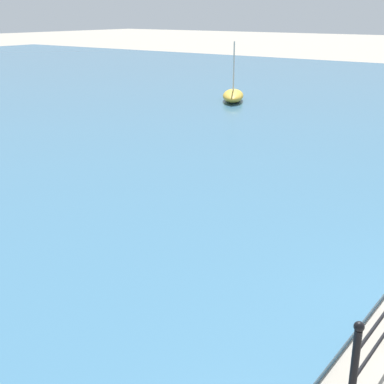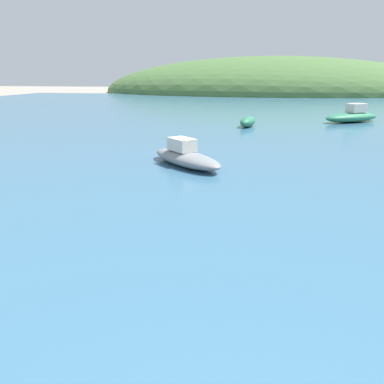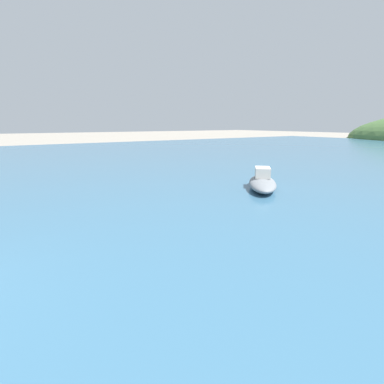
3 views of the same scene
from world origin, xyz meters
TOP-DOWN VIEW (x-y plane):
  - water at (0.00, 32.00)m, footprint 80.00×60.00m
  - far_hillside at (0.00, 71.02)m, footprint 60.82×33.45m
  - boat_far_left at (-2.93, 12.42)m, footprint 3.41×3.31m
  - boat_far_right at (5.45, 26.93)m, footprint 4.41×3.80m
  - boat_white_sailboat at (-1.33, 23.27)m, footprint 1.20×2.37m

SIDE VIEW (x-z plane):
  - far_hillside at x=0.00m, z-range -6.31..6.31m
  - water at x=0.00m, z-range 0.00..0.10m
  - boat_far_left at x=-2.93m, z-range -0.06..0.86m
  - boat_white_sailboat at x=-1.33m, z-range 0.10..0.71m
  - boat_far_right at x=5.45m, z-range -0.12..1.11m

